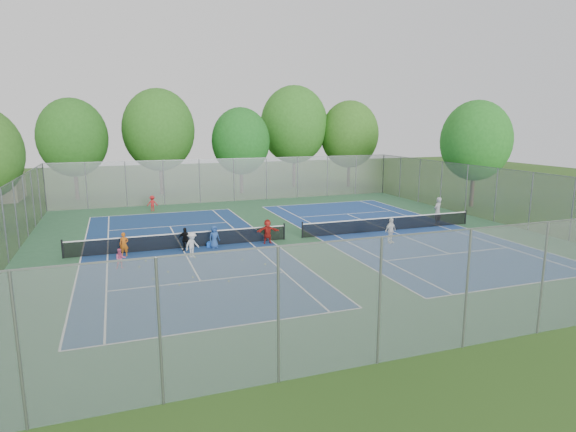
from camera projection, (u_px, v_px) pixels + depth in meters
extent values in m
plane|color=#294B17|center=(293.00, 239.00, 30.62)|extent=(120.00, 120.00, 0.00)
cube|color=#2B5C39|center=(293.00, 239.00, 30.62)|extent=(32.00, 32.00, 0.01)
cube|color=navy|center=(182.00, 248.00, 28.29)|extent=(10.97, 23.77, 0.01)
cube|color=navy|center=(389.00, 230.00, 32.95)|extent=(10.97, 23.77, 0.01)
cube|color=black|center=(182.00, 241.00, 28.21)|extent=(12.87, 0.10, 0.91)
cube|color=black|center=(389.00, 224.00, 32.86)|extent=(12.87, 0.10, 0.91)
cube|color=gray|center=(234.00, 180.00, 45.02)|extent=(32.00, 0.10, 4.00)
cube|color=gray|center=(467.00, 289.00, 15.46)|extent=(32.00, 0.10, 4.00)
cube|color=gray|center=(5.00, 226.00, 24.93)|extent=(0.10, 32.00, 4.00)
cube|color=gray|center=(496.00, 195.00, 35.56)|extent=(0.10, 32.00, 4.00)
cylinder|color=#443326|center=(76.00, 181.00, 45.96)|extent=(0.36, 0.36, 3.50)
ellipsoid|color=#245919|center=(72.00, 138.00, 45.17)|extent=(6.40, 6.40, 7.36)
cylinder|color=#443326|center=(161.00, 176.00, 49.51)|extent=(0.36, 0.36, 3.85)
ellipsoid|color=#2A601B|center=(159.00, 130.00, 48.62)|extent=(7.20, 7.20, 8.28)
cylinder|color=#443326|center=(241.00, 178.00, 50.38)|extent=(0.36, 0.36, 3.15)
ellipsoid|color=#1B5F1C|center=(241.00, 141.00, 49.65)|extent=(6.00, 6.00, 6.90)
cylinder|color=#443326|center=(294.00, 168.00, 55.38)|extent=(0.36, 0.36, 4.20)
ellipsoid|color=#2C681E|center=(294.00, 125.00, 54.44)|extent=(7.60, 7.60, 8.74)
cylinder|color=#443326|center=(349.00, 171.00, 55.59)|extent=(0.36, 0.36, 3.50)
ellipsoid|color=#31631C|center=(349.00, 134.00, 54.79)|extent=(6.60, 6.60, 7.59)
cylinder|color=#443326|center=(472.00, 187.00, 42.14)|extent=(0.36, 0.36, 3.50)
ellipsoid|color=#21681E|center=(476.00, 141.00, 41.38)|extent=(6.00, 6.00, 6.90)
cube|color=blue|center=(211.00, 245.00, 28.53)|extent=(0.49, 0.49, 0.32)
cube|color=green|center=(192.00, 240.00, 29.29)|extent=(0.32, 0.32, 0.55)
imported|color=#C35B12|center=(124.00, 244.00, 26.55)|extent=(0.54, 0.42, 1.33)
imported|color=#DA5482|center=(120.00, 259.00, 24.27)|extent=(0.55, 0.45, 1.05)
imported|color=silver|center=(192.00, 245.00, 26.32)|extent=(1.05, 0.95, 1.41)
imported|color=black|center=(185.00, 239.00, 27.65)|extent=(0.87, 0.66, 1.37)
imported|color=#284D93|center=(214.00, 237.00, 28.22)|extent=(0.76, 0.62, 1.35)
imported|color=#AC1F18|center=(268.00, 232.00, 29.29)|extent=(1.43, 0.59, 1.50)
imported|color=#AA1819|center=(152.00, 203.00, 40.05)|extent=(0.90, 0.57, 1.32)
imported|color=gray|center=(438.00, 211.00, 34.70)|extent=(0.86, 0.73, 2.01)
imported|color=white|center=(391.00, 231.00, 29.37)|extent=(1.00, 0.66, 1.57)
sphere|color=#C4E735|center=(242.00, 260.00, 25.81)|extent=(0.07, 0.07, 0.07)
sphere|color=#D1E034|center=(193.00, 278.00, 22.85)|extent=(0.07, 0.07, 0.07)
sphere|color=#E8F338|center=(168.00, 272.00, 23.67)|extent=(0.07, 0.07, 0.07)
sphere|color=#C7D631|center=(265.00, 264.00, 24.99)|extent=(0.07, 0.07, 0.07)
sphere|color=#B0D331|center=(179.00, 285.00, 21.77)|extent=(0.07, 0.07, 0.07)
sphere|color=#B5DD33|center=(195.00, 258.00, 26.22)|extent=(0.07, 0.07, 0.07)
sphere|color=yellow|center=(158.00, 287.00, 21.48)|extent=(0.07, 0.07, 0.07)
sphere|color=#C3D732|center=(146.00, 261.00, 25.51)|extent=(0.07, 0.07, 0.07)
sphere|color=#BCDB32|center=(153.00, 279.00, 22.60)|extent=(0.07, 0.07, 0.07)
sphere|color=#C3CF30|center=(139.00, 267.00, 24.48)|extent=(0.07, 0.07, 0.07)
sphere|color=#A4C32D|center=(217.00, 253.00, 27.11)|extent=(0.07, 0.07, 0.07)
sphere|color=#C1CE30|center=(229.00, 282.00, 22.26)|extent=(0.07, 0.07, 0.07)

